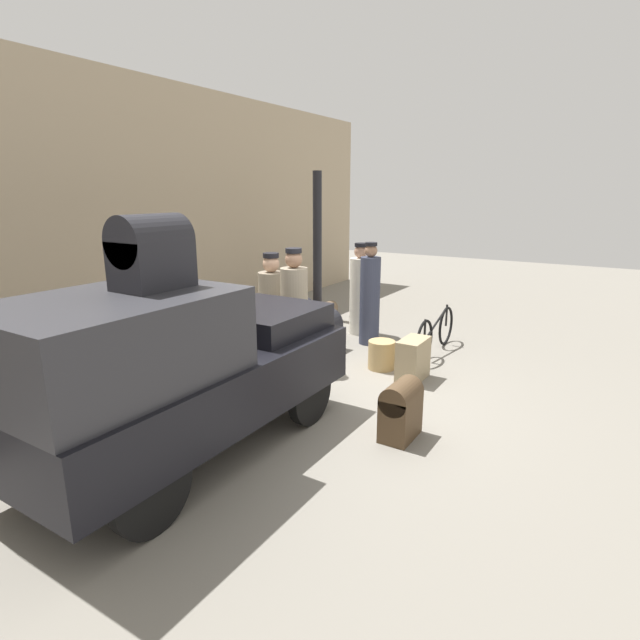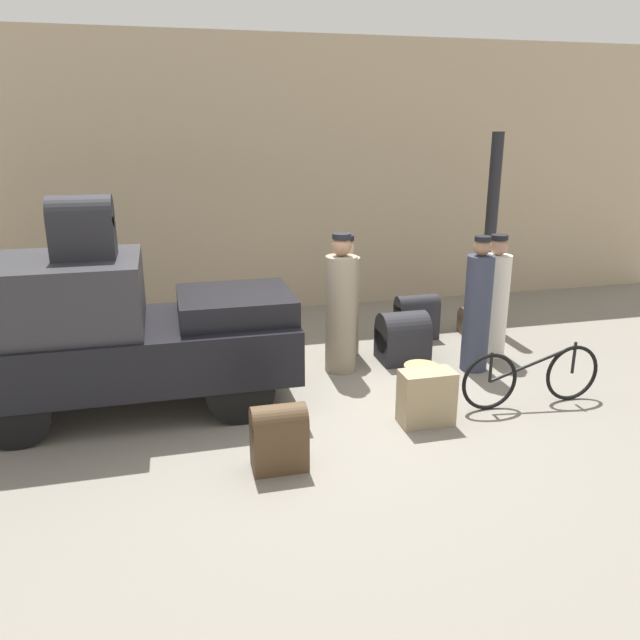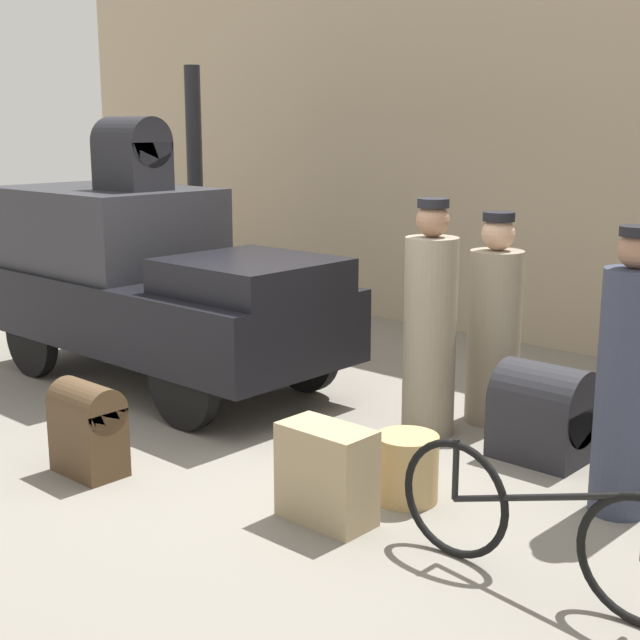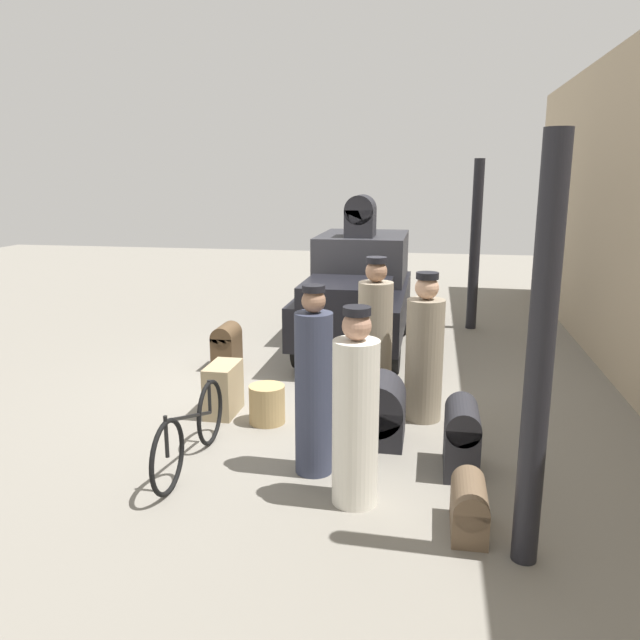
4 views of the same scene
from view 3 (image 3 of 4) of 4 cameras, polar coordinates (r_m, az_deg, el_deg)
ground_plane at (r=6.79m, az=-2.41°, el=-7.88°), size 30.00×30.00×0.00m
station_building_facade at (r=9.69m, az=15.00°, el=11.41°), size 16.00×0.15×4.50m
canopy_pillar_left at (r=10.68m, az=-7.96°, el=7.76°), size 0.18×0.18×3.01m
truck at (r=8.37m, az=-10.94°, el=2.54°), size 3.64×1.55×1.77m
bicycle at (r=4.80m, az=14.02°, el=-12.67°), size 1.74×0.04×0.72m
wicker_basket at (r=5.77m, az=5.58°, el=-9.40°), size 0.40×0.40×0.43m
porter_with_bicycle at (r=6.83m, az=7.05°, el=-0.55°), size 0.40×0.40×1.82m
porter_carrying_trunk at (r=7.20m, az=11.08°, el=-0.54°), size 0.42×0.42×1.69m
porter_lifting_near_truck at (r=5.68m, az=18.98°, el=-3.92°), size 0.35×0.35×1.78m
trunk_barrel_dark at (r=6.32m, az=-14.64°, el=-6.57°), size 0.51×0.32×0.65m
trunk_large_brown at (r=6.61m, az=14.14°, el=-5.82°), size 0.64×0.55×0.69m
trunk_wicker_pale at (r=5.43m, az=0.42°, el=-9.84°), size 0.58×0.32×0.60m
trunk_on_truck_roof at (r=8.38m, az=-11.95°, el=10.37°), size 0.64×0.45×0.66m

